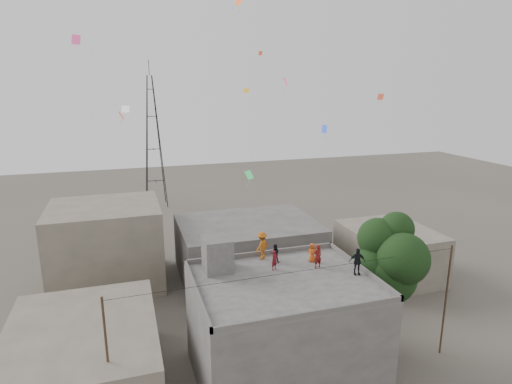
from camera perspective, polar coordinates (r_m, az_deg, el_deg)
The scene contains 18 objects.
ground at distance 27.77m, azimuth 3.47°, elevation -23.17°, with size 140.00×140.00×0.00m, color #4D4840.
main_building at distance 26.04m, azimuth 3.58°, elevation -17.82°, with size 10.00×8.00×6.10m.
parapet at distance 24.50m, azimuth 3.70°, elevation -11.46°, with size 10.00×8.00×0.30m.
stair_head_box at distance 25.59m, azimuth -5.17°, elevation -8.24°, with size 1.60×1.80×2.00m, color #4E4B49.
neighbor_west at distance 27.16m, azimuth -21.98°, elevation -20.08°, with size 8.00×10.00×4.00m, color #635D4E.
neighbor_north at distance 38.75m, azimuth -1.09°, elevation -7.55°, with size 12.00×9.00×5.00m, color #4E4B49.
neighbor_northwest at distance 38.97m, azimuth -19.28°, elevation -6.68°, with size 9.00×8.00×7.00m, color #635D4E.
neighbor_east at distance 40.44m, azimuth 17.30°, elevation -7.72°, with size 7.00×8.00×4.40m, color #635D4E.
tree at distance 28.31m, azimuth 17.47°, elevation -8.80°, with size 4.90×4.60×9.10m.
utility_line at distance 24.81m, azimuth 5.82°, elevation -17.53°, with size 20.12×0.62×7.40m.
transmission_tower at distance 61.20m, azimuth -13.54°, elevation 6.48°, with size 2.97×2.97×20.01m.
person_red_adult at distance 26.18m, azimuth 8.22°, elevation -8.45°, with size 0.53×0.35×1.46m, color maroon.
person_orange_child at distance 27.00m, azimuth 7.49°, elevation -8.00°, with size 0.59×0.38×1.20m, color #C85416.
person_dark_child at distance 26.68m, azimuth 2.53°, elevation -8.17°, with size 0.58×0.45×1.20m, color black.
person_dark_adult at distance 25.67m, azimuth 13.33°, elevation -9.00°, with size 0.94×0.39×1.60m, color black.
person_orange_adult at distance 27.09m, azimuth 0.79°, elevation -7.14°, with size 1.15×0.66×1.78m, color #B05514.
person_red_child at distance 25.68m, azimuth 2.48°, elevation -9.07°, with size 0.44×0.29×1.22m, color maroon.
kites at distance 28.40m, azimuth -2.29°, elevation 12.82°, with size 20.04×15.80×11.89m.
Camera 1 is at (-8.07, -20.57, 16.83)m, focal length 30.00 mm.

